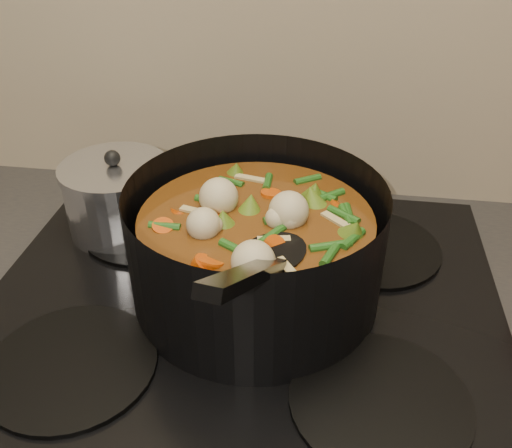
# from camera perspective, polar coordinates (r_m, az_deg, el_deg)

# --- Properties ---
(stovetop) EXTENTS (0.62, 0.54, 0.03)m
(stovetop) POSITION_cam_1_polar(r_m,az_deg,el_deg) (0.70, -1.42, -8.20)
(stovetop) COLOR black
(stovetop) RESTS_ON counter
(stockpot) EXTENTS (0.38, 0.44, 0.22)m
(stockpot) POSITION_cam_1_polar(r_m,az_deg,el_deg) (0.66, 0.01, -2.49)
(stockpot) COLOR black
(stockpot) RESTS_ON stovetop
(saucepan) EXTENTS (0.15, 0.15, 0.12)m
(saucepan) POSITION_cam_1_polar(r_m,az_deg,el_deg) (0.82, -13.61, 2.62)
(saucepan) COLOR silver
(saucepan) RESTS_ON stovetop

